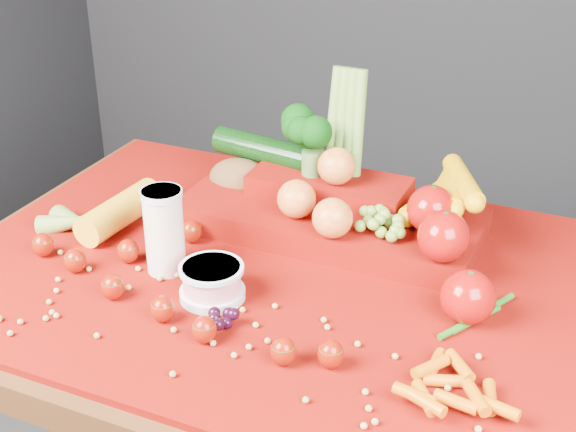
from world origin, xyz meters
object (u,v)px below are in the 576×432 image
at_px(yogurt_bowl, 212,281).
at_px(produce_mound, 348,204).
at_px(milk_glass, 164,228).
at_px(table, 283,324).

distance_m(yogurt_bowl, produce_mound, 0.30).
bearing_deg(milk_glass, yogurt_bowl, -21.49).
bearing_deg(produce_mound, table, -108.75).
relative_size(milk_glass, yogurt_bowl, 1.41).
xyz_separation_m(table, yogurt_bowl, (-0.06, -0.12, 0.14)).
height_order(table, milk_glass, milk_glass).
bearing_deg(produce_mound, milk_glass, -134.24).
bearing_deg(yogurt_bowl, produce_mound, 66.64).
relative_size(yogurt_bowl, produce_mound, 0.17).
xyz_separation_m(table, produce_mound, (0.05, 0.15, 0.17)).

